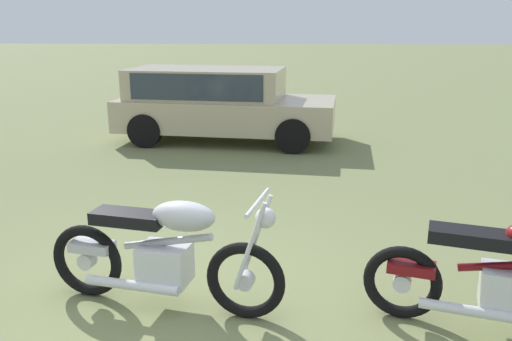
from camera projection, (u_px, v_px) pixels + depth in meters
The scene contains 4 objects.
ground_plane at pixel (168, 313), 4.24m from camera, with size 120.00×120.00×0.00m, color olive.
motorcycle_silver at pixel (165, 253), 4.22m from camera, with size 2.02×0.74×1.02m.
motorcycle_maroon at pixel (512, 278), 3.80m from camera, with size 2.02×0.89×1.02m.
car_beige at pixel (217, 99), 10.34m from camera, with size 4.39×2.30×1.43m.
Camera 1 is at (0.91, -3.73, 2.26)m, focal length 36.67 mm.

